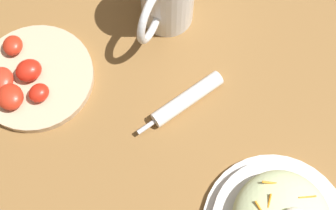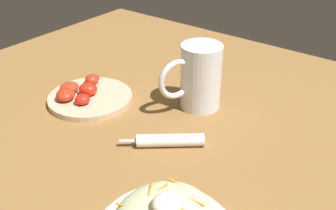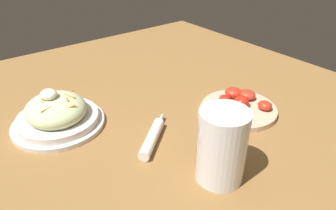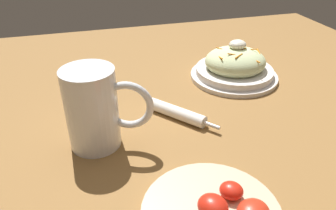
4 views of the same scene
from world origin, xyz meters
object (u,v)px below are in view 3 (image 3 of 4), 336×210
Objects in this scene: napkin_roll at (152,138)px; tomato_plate at (239,106)px; beer_mug at (221,149)px; salad_plate at (57,114)px.

napkin_roll is 0.28m from tomato_plate.
beer_mug is 0.28m from tomato_plate.
tomato_plate is (-0.15, 0.24, -0.06)m from beer_mug.
salad_plate is 0.26m from napkin_roll.
salad_plate is 0.49m from tomato_plate.
salad_plate is at bearing -153.31° from beer_mug.
salad_plate is 1.59× the size of napkin_roll.
salad_plate is at bearing -144.47° from napkin_roll.
napkin_roll is (-0.18, -0.04, -0.06)m from beer_mug.
napkin_roll is (0.21, 0.15, -0.02)m from salad_plate.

